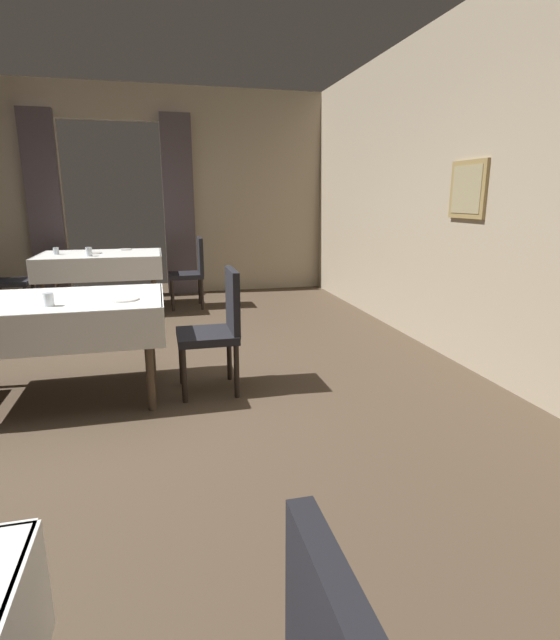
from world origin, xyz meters
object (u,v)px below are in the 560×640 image
at_px(plate_mid_a, 123,299).
at_px(plate_far_d, 125,249).
at_px(dining_table_mid, 59,312).
at_px(plate_far_b, 94,253).
at_px(glass_far_c, 56,251).
at_px(dining_table_far, 101,260).
at_px(chair_far_right, 192,269).
at_px(glass_far_a, 89,252).
at_px(chair_far_left, 3,276).
at_px(glass_mid_b, 48,300).
at_px(chair_mid_right, 218,325).

height_order(plate_mid_a, plate_far_d, same).
xyz_separation_m(dining_table_mid, plate_far_b, (-0.09, 2.95, 0.10)).
xyz_separation_m(dining_table_mid, glass_far_c, (-0.54, 2.95, 0.14)).
height_order(dining_table_far, glass_far_c, glass_far_c).
xyz_separation_m(chair_far_right, glass_far_a, (-1.24, -0.24, 0.29)).
distance_m(chair_far_left, plate_mid_a, 3.43).
distance_m(dining_table_far, glass_mid_b, 3.20).
bearing_deg(chair_far_left, dining_table_far, 4.26).
height_order(glass_far_c, plate_far_d, glass_far_c).
distance_m(dining_table_mid, plate_far_d, 3.33).
distance_m(glass_far_a, glass_far_c, 0.52).
distance_m(dining_table_far, plate_mid_a, 3.14).
distance_m(glass_mid_b, glass_far_a, 2.90).
bearing_deg(dining_table_far, plate_far_b, -179.85).
bearing_deg(dining_table_mid, dining_table_far, 90.30).
bearing_deg(glass_mid_b, plate_far_d, 85.73).
bearing_deg(chair_far_left, glass_mid_b, -69.84).
distance_m(glass_mid_b, glass_far_c, 3.24).
bearing_deg(plate_mid_a, chair_mid_right, 5.24).
relative_size(plate_mid_a, plate_far_d, 1.15).
bearing_deg(chair_far_left, glass_far_a, -11.61).
bearing_deg(plate_far_d, chair_far_right, -26.22).
xyz_separation_m(chair_far_right, plate_far_b, (-1.21, 0.05, 0.24)).
height_order(plate_mid_a, plate_far_b, same).
bearing_deg(glass_mid_b, chair_mid_right, 7.79).
relative_size(dining_table_far, glass_far_c, 17.17).
bearing_deg(plate_far_b, glass_far_a, -94.78).
height_order(plate_mid_a, glass_mid_b, glass_mid_b).
distance_m(chair_mid_right, plate_far_d, 3.53).
xyz_separation_m(glass_mid_b, plate_far_b, (-0.08, 3.20, -0.04)).
bearing_deg(glass_mid_b, glass_far_c, 99.38).
bearing_deg(chair_far_right, plate_far_b, 177.43).
relative_size(glass_mid_b, plate_far_d, 0.47).
height_order(plate_far_b, glass_far_c, glass_far_c).
relative_size(chair_far_right, glass_mid_b, 10.56).
xyz_separation_m(plate_far_b, plate_far_d, (0.35, 0.37, 0.00)).
height_order(dining_table_mid, glass_far_c, glass_far_c).
bearing_deg(plate_mid_a, dining_table_far, 98.50).
bearing_deg(plate_far_b, chair_mid_right, -68.59).
bearing_deg(glass_far_c, chair_mid_right, -61.69).
xyz_separation_m(plate_mid_a, plate_far_b, (-0.54, 3.11, 0.00)).
distance_m(chair_far_right, plate_far_b, 1.24).
xyz_separation_m(chair_mid_right, plate_far_d, (-0.85, 3.42, 0.24)).
height_order(chair_mid_right, chair_far_left, same).
relative_size(dining_table_mid, plate_far_d, 7.75).
bearing_deg(glass_mid_b, plate_mid_a, 11.40).
bearing_deg(plate_far_d, glass_far_a, -119.15).
distance_m(dining_table_mid, glass_far_a, 2.66).
bearing_deg(chair_far_left, plate_far_d, 17.88).
xyz_separation_m(chair_mid_right, glass_far_a, (-1.22, 2.75, 0.29)).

